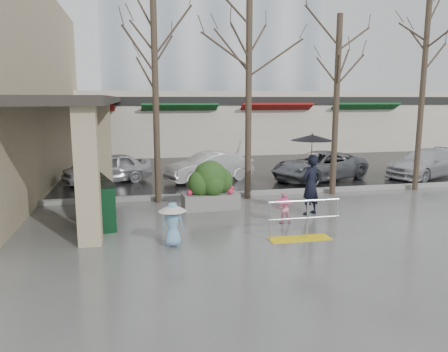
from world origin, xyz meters
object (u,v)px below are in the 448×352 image
object	(u,v)px
child_pink	(284,206)
car_d	(426,163)
car_a	(107,168)
car_c	(319,166)
tree_west	(154,51)
woman	(311,168)
car_b	(209,167)
news_boxes	(99,200)
tree_east	(426,48)
handrail	(302,225)
planter	(211,186)
tree_mideast	(338,61)
tree_midwest	(249,48)
child_blue	(173,219)

from	to	relation	value
child_pink	car_d	distance (m)	10.63
car_a	car_c	distance (m)	9.17
tree_west	car_c	bearing A→B (deg)	21.19
woman	car_b	bearing A→B (deg)	-98.97
woman	child_pink	size ratio (longest dim) A/B	2.83
news_boxes	woman	bearing A→B (deg)	-17.19
woman	car_d	xyz separation A→B (m)	(7.76, 5.07, -0.82)
tree_east	car_a	bearing A→B (deg)	161.45
child_pink	car_a	world-z (taller)	car_a
handrail	tree_west	xyz separation A→B (m)	(-3.36, 4.80, 4.71)
tree_west	car_b	bearing A→B (deg)	55.52
car_d	car_a	bearing A→B (deg)	-119.29
news_boxes	car_d	distance (m)	14.85
handrail	car_c	bearing A→B (deg)	63.26
tree_west	car_b	distance (m)	6.17
car_a	car_c	xyz separation A→B (m)	(9.09, -1.21, 0.00)
planter	news_boxes	distance (m)	3.60
woman	tree_mideast	bearing A→B (deg)	-155.71
tree_east	car_d	xyz separation A→B (m)	(2.27, 2.49, -4.75)
news_boxes	car_c	bearing A→B (deg)	15.11
car_a	tree_midwest	bearing A→B (deg)	31.84
planter	car_b	size ratio (longest dim) A/B	0.48
woman	child_blue	world-z (taller)	woman
car_d	tree_mideast	bearing A→B (deg)	-89.87
child_blue	child_pink	bearing A→B (deg)	-155.36
car_d	child_blue	bearing A→B (deg)	-82.81
child_blue	planter	bearing A→B (deg)	-111.30
woman	planter	world-z (taller)	woman
handrail	tree_mideast	size ratio (longest dim) A/B	0.29
planter	car_a	xyz separation A→B (m)	(-3.54, 5.18, -0.12)
news_boxes	car_d	bearing A→B (deg)	4.55
child_blue	car_b	distance (m)	8.51
tree_midwest	car_a	xyz separation A→B (m)	(-5.11, 4.00, -4.60)
planter	car_b	distance (m)	4.76
planter	car_d	world-z (taller)	planter
handrail	car_d	xyz separation A→B (m)	(8.91, 7.29, 0.25)
tree_mideast	car_d	distance (m)	7.58
news_boxes	car_c	distance (m)	10.30
tree_midwest	car_b	distance (m)	5.84
tree_mideast	planter	world-z (taller)	tree_mideast
handrail	planter	size ratio (longest dim) A/B	1.03
child_blue	car_d	world-z (taller)	car_d
news_boxes	car_c	size ratio (longest dim) A/B	0.53
tree_mideast	news_boxes	distance (m)	9.58
news_boxes	car_a	distance (m)	6.21
handrail	planter	distance (m)	4.03
handrail	planter	xyz separation A→B (m)	(-1.73, 3.62, 0.38)
tree_east	car_a	distance (m)	13.43
tree_midwest	child_blue	size ratio (longest dim) A/B	6.36
handrail	tree_east	size ratio (longest dim) A/B	0.26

